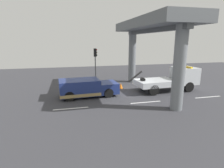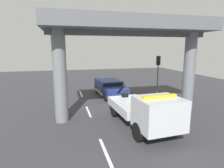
{
  "view_description": "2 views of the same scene",
  "coord_description": "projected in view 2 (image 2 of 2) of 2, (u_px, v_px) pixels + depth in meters",
  "views": [
    {
      "loc": [
        -6.02,
        -15.88,
        4.88
      ],
      "look_at": [
        -2.22,
        -0.26,
        1.07
      ],
      "focal_mm": 29.01,
      "sensor_mm": 36.0,
      "label": 1
    },
    {
      "loc": [
        14.01,
        -4.6,
        4.8
      ],
      "look_at": [
        -1.59,
        -0.53,
        1.78
      ],
      "focal_mm": 30.26,
      "sensor_mm": 36.0,
      "label": 2
    }
  ],
  "objects": [
    {
      "name": "traffic_cone_orange",
      "position": [
        141.0,
        101.0,
        16.47
      ],
      "size": [
        0.5,
        0.5,
        0.6
      ],
      "color": "orange",
      "rests_on": "ground"
    },
    {
      "name": "overpass_structure",
      "position": [
        131.0,
        35.0,
        12.85
      ],
      "size": [
        3.6,
        11.62,
        6.86
      ],
      "color": "slate",
      "rests_on": "ground"
    },
    {
      "name": "lane_stripe_mid",
      "position": [
        88.0,
        111.0,
        14.64
      ],
      "size": [
        2.6,
        0.16,
        0.01
      ],
      "primitive_type": "cube",
      "color": "silver",
      "rests_on": "ground"
    },
    {
      "name": "traffic_light_far",
      "position": [
        187.0,
        69.0,
        14.44
      ],
      "size": [
        0.39,
        0.32,
        4.5
      ],
      "color": "#515456",
      "rests_on": "ground"
    },
    {
      "name": "lane_stripe_west",
      "position": [
        81.0,
        94.0,
        20.35
      ],
      "size": [
        2.6,
        0.16,
        0.01
      ],
      "primitive_type": "cube",
      "color": "silver",
      "rests_on": "ground"
    },
    {
      "name": "tow_truck_white",
      "position": [
        146.0,
        110.0,
        11.2
      ],
      "size": [
        7.31,
        2.74,
        2.46
      ],
      "color": "silver",
      "rests_on": "ground"
    },
    {
      "name": "ground_plane",
      "position": [
        123.0,
        109.0,
        15.36
      ],
      "size": [
        60.0,
        40.0,
        0.1
      ],
      "primitive_type": "cube",
      "color": "#38383D"
    },
    {
      "name": "traffic_light_near",
      "position": [
        158.0,
        67.0,
        18.77
      ],
      "size": [
        0.39,
        0.32,
        4.1
      ],
      "color": "#515456",
      "rests_on": "ground"
    },
    {
      "name": "lane_stripe_east",
      "position": [
        105.0,
        151.0,
        8.94
      ],
      "size": [
        2.6,
        0.16,
        0.01
      ],
      "primitive_type": "cube",
      "color": "silver",
      "rests_on": "ground"
    },
    {
      "name": "towed_van_green",
      "position": [
        110.0,
        88.0,
        19.57
      ],
      "size": [
        5.32,
        2.49,
        1.58
      ],
      "color": "navy",
      "rests_on": "ground"
    }
  ]
}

